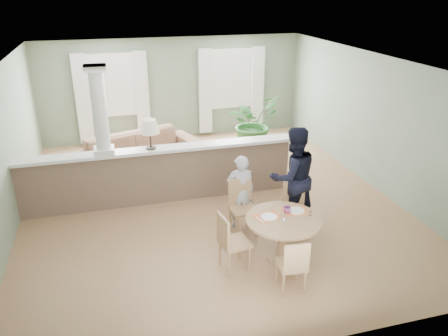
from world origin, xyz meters
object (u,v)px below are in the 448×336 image
object	(u,v)px
sofa	(139,153)
child_person	(240,192)
chair_far_boy	(242,204)
chair_side	(230,240)
dining_table	(283,227)
man_person	(293,177)
chair_near	(293,264)
houseplant	(253,122)
chair_far_man	(292,206)

from	to	relation	value
sofa	child_person	xyz separation A→B (m)	(1.47, -3.01, 0.26)
chair_far_boy	chair_side	xyz separation A→B (m)	(-0.49, -1.00, -0.02)
dining_table	man_person	world-z (taller)	man_person
chair_near	chair_side	world-z (taller)	chair_side
houseplant	dining_table	xyz separation A→B (m)	(-1.12, -4.70, -0.17)
houseplant	chair_side	bearing A→B (deg)	-112.49
houseplant	chair_far_boy	world-z (taller)	houseplant
sofa	chair_side	distance (m)	4.29
chair_near	chair_side	xyz separation A→B (m)	(-0.68, 0.74, 0.04)
chair_side	dining_table	bearing A→B (deg)	-93.58
man_person	chair_far_man	bearing A→B (deg)	64.75
houseplant	dining_table	bearing A→B (deg)	-103.39
houseplant	child_person	world-z (taller)	houseplant
chair_far_boy	man_person	bearing A→B (deg)	-0.82
sofa	dining_table	xyz separation A→B (m)	(1.81, -4.11, 0.15)
houseplant	man_person	bearing A→B (deg)	-98.53
dining_table	chair_far_boy	distance (m)	0.99
houseplant	sofa	bearing A→B (deg)	-168.49
chair_far_boy	houseplant	bearing A→B (deg)	65.29
sofa	chair_far_man	bearing A→B (deg)	-75.62
chair_side	houseplant	bearing A→B (deg)	-30.98
sofa	houseplant	xyz separation A→B (m)	(2.93, 0.60, 0.32)
chair_far_man	child_person	world-z (taller)	child_person
sofa	man_person	size ratio (longest dim) A/B	1.56
chair_near	man_person	distance (m)	1.97
chair_far_boy	chair_near	size ratio (longest dim) A/B	1.13
sofa	houseplant	size ratio (longest dim) A/B	1.93
sofa	child_person	bearing A→B (deg)	-83.35
chair_side	man_person	xyz separation A→B (m)	(1.42, 1.04, 0.40)
sofa	chair_far_boy	distance (m)	3.50
chair_far_man	child_person	xyz separation A→B (m)	(-0.81, 0.39, 0.19)
chair_far_man	child_person	size ratio (longest dim) A/B	0.65
chair_near	child_person	world-z (taller)	child_person
dining_table	chair_side	world-z (taller)	chair_side
chair_near	child_person	bearing A→B (deg)	-80.83
child_person	man_person	world-z (taller)	man_person
sofa	man_person	bearing A→B (deg)	-72.44
houseplant	chair_side	world-z (taller)	houseplant
houseplant	man_person	xyz separation A→B (m)	(-0.56, -3.74, 0.17)
dining_table	child_person	bearing A→B (deg)	107.09
dining_table	chair_far_boy	size ratio (longest dim) A/B	1.22
chair_far_boy	sofa	bearing A→B (deg)	111.19
chair_far_man	child_person	bearing A→B (deg)	-176.57
sofa	chair_near	world-z (taller)	chair_near
chair_side	child_person	distance (m)	1.29
chair_near	child_person	xyz separation A→B (m)	(-0.16, 1.91, 0.21)
man_person	chair_side	bearing A→B (deg)	30.21
sofa	chair_far_man	size ratio (longest dim) A/B	3.22
houseplant	chair_far_man	bearing A→B (deg)	-99.25
man_person	sofa	bearing A→B (deg)	-58.99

